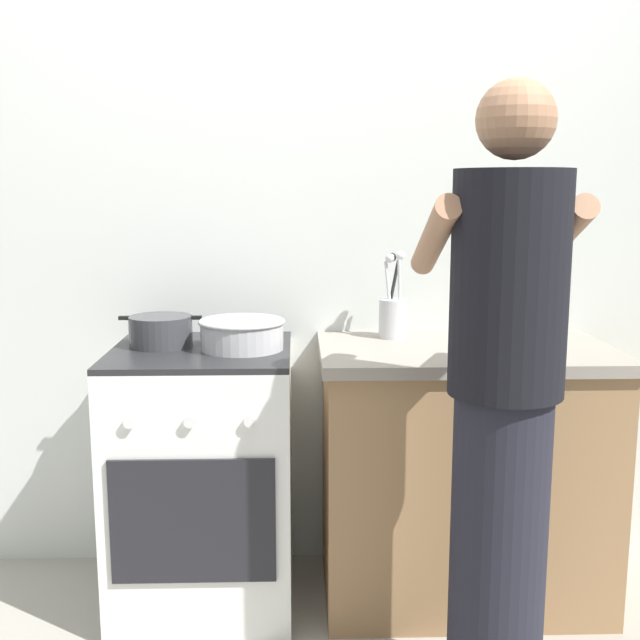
{
  "coord_description": "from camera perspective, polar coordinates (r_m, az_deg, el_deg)",
  "views": [
    {
      "loc": [
        -0.03,
        -2.39,
        1.43
      ],
      "look_at": [
        0.05,
        0.12,
        1.0
      ],
      "focal_mm": 43.19,
      "sensor_mm": 36.0,
      "label": 1
    }
  ],
  "objects": [
    {
      "name": "ground",
      "position": [
        2.79,
        -1.02,
        -21.16
      ],
      "size": [
        6.0,
        6.0,
        0.0
      ],
      "primitive_type": "plane",
      "color": "gray"
    },
    {
      "name": "back_wall",
      "position": [
        2.91,
        2.75,
        6.16
      ],
      "size": [
        3.2,
        0.1,
        2.5
      ],
      "color": "silver",
      "rests_on": "ground"
    },
    {
      "name": "countertop",
      "position": [
        2.78,
        10.52,
        -11.02
      ],
      "size": [
        1.0,
        0.6,
        0.9
      ],
      "color": "#99724C",
      "rests_on": "ground"
    },
    {
      "name": "stove_range",
      "position": [
        2.74,
        -8.57,
        -11.35
      ],
      "size": [
        0.6,
        0.62,
        0.9
      ],
      "color": "white",
      "rests_on": "ground"
    },
    {
      "name": "pot",
      "position": [
        2.67,
        -11.72,
        -0.8
      ],
      "size": [
        0.28,
        0.21,
        0.1
      ],
      "color": "#38383D",
      "rests_on": "stove_range"
    },
    {
      "name": "mixing_bowl",
      "position": [
        2.57,
        -5.8,
        -0.97
      ],
      "size": [
        0.29,
        0.29,
        0.1
      ],
      "color": "#B7B7BC",
      "rests_on": "stove_range"
    },
    {
      "name": "utensil_crock",
      "position": [
        2.77,
        5.41,
        0.5
      ],
      "size": [
        0.1,
        0.1,
        0.31
      ],
      "color": "silver",
      "rests_on": "countertop"
    },
    {
      "name": "oil_bottle",
      "position": [
        2.71,
        14.89,
        0.41
      ],
      "size": [
        0.06,
        0.06,
        0.25
      ],
      "color": "gold",
      "rests_on": "countertop"
    },
    {
      "name": "person",
      "position": [
        2.1,
        13.43,
        -6.35
      ],
      "size": [
        0.41,
        0.5,
        1.7
      ],
      "color": "black",
      "rests_on": "ground"
    }
  ]
}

